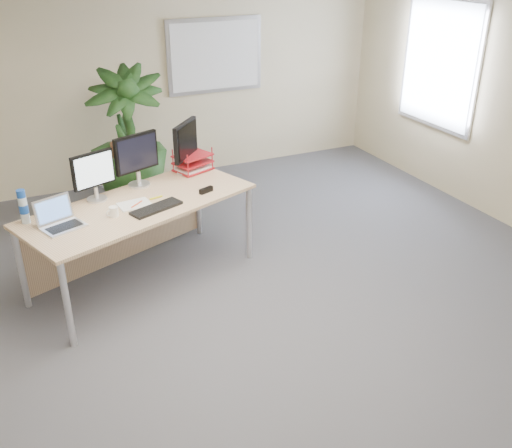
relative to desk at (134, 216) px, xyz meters
name	(u,v)px	position (x,y,z in m)	size (l,w,h in m)	color
floor	(263,356)	(0.56, -1.58, -0.63)	(8.00, 8.00, 0.00)	#4B4B50
back_wall	(124,79)	(0.56, 2.42, 0.72)	(7.00, 0.04, 2.70)	#C2B289
whiteboard	(215,56)	(1.76, 2.39, 0.92)	(1.30, 0.04, 0.95)	#BBBAC0
window	(439,64)	(4.02, 0.72, 0.92)	(0.04, 1.30, 1.55)	#BBBAC0
desk	(134,216)	(0.00, 0.00, 0.00)	(2.25, 1.55, 0.80)	tan
floor_plant	(129,151)	(0.32, 1.45, 0.12)	(0.84, 0.84, 1.50)	#143815
monitor_left	(94,173)	(-0.28, 0.12, 0.43)	(0.39, 0.18, 0.45)	silver
monitor_right	(137,157)	(0.15, 0.29, 0.46)	(0.44, 0.21, 0.50)	silver
monitor_dark	(186,144)	(0.67, 0.42, 0.47)	(0.35, 0.37, 0.52)	silver
laptop	(59,220)	(-0.66, -0.28, 0.23)	(0.40, 0.37, 0.23)	silver
keyboard	(156,208)	(0.14, -0.30, 0.18)	(0.47, 0.16, 0.03)	black
coffee_mug	(113,212)	(-0.22, -0.28, 0.21)	(0.11, 0.08, 0.09)	white
spiral_notebook	(135,205)	(-0.01, -0.13, 0.18)	(0.27, 0.21, 0.01)	white
orange_pen	(137,204)	(0.01, -0.16, 0.19)	(0.01, 0.01, 0.15)	#DB4518
yellow_highlighter	(156,198)	(0.20, -0.07, 0.18)	(0.02, 0.02, 0.12)	yellow
water_bottle	(23,207)	(-0.90, -0.10, 0.31)	(0.07, 0.07, 0.29)	silver
letter_tray	(193,164)	(0.74, 0.45, 0.24)	(0.42, 0.37, 0.16)	#A4141A
stapler	(206,190)	(0.66, -0.14, 0.19)	(0.14, 0.04, 0.05)	black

